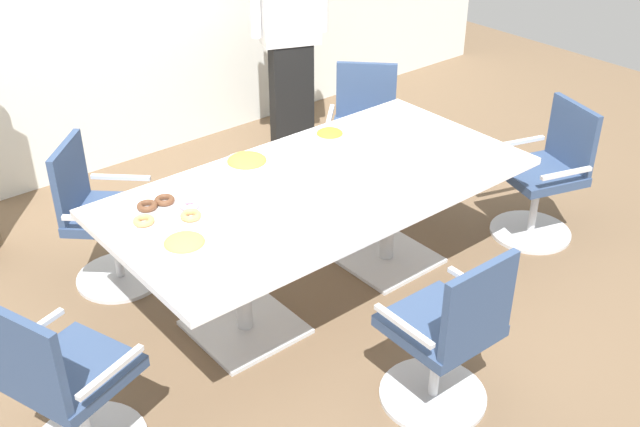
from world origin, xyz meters
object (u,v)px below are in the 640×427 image
object	(u,v)px
snack_bowl_cookies	(185,246)
plate_stack	(359,182)
office_chair_2	(364,136)
conference_table	(320,202)
snack_bowl_chips_orange	(330,136)
napkin_pile	(451,137)
office_chair_1	(545,179)
donut_platter	(167,213)
person_standing_1	(290,31)
office_chair_4	(67,389)
office_chair_3	(104,222)
snack_bowl_chips_yellow	(247,164)
office_chair_0	(447,340)

from	to	relation	value
snack_bowl_cookies	plate_stack	size ratio (longest dim) A/B	1.09
office_chair_2	plate_stack	xyz separation A→B (m)	(-0.97, -1.00, 0.37)
conference_table	snack_bowl_chips_orange	size ratio (longest dim) A/B	13.21
napkin_pile	office_chair_1	bearing A→B (deg)	-28.00
office_chair_2	donut_platter	world-z (taller)	office_chair_2
snack_bowl_chips_orange	person_standing_1	bearing A→B (deg)	61.34
napkin_pile	office_chair_4	bearing A→B (deg)	-176.37
office_chair_3	office_chair_4	world-z (taller)	same
office_chair_2	donut_platter	size ratio (longest dim) A/B	2.46
snack_bowl_cookies	donut_platter	distance (m)	0.36
office_chair_3	napkin_pile	size ratio (longest dim) A/B	5.71
snack_bowl_cookies	plate_stack	world-z (taller)	snack_bowl_cookies
person_standing_1	office_chair_3	bearing A→B (deg)	42.71
snack_bowl_chips_orange	snack_bowl_chips_yellow	distance (m)	0.62
donut_platter	snack_bowl_chips_yellow	bearing A→B (deg)	13.73
person_standing_1	plate_stack	xyz separation A→B (m)	(-0.96, -1.85, -0.22)
office_chair_4	donut_platter	world-z (taller)	office_chair_4
office_chair_1	conference_table	bearing A→B (deg)	93.14
office_chair_1	office_chair_4	distance (m)	3.23
plate_stack	office_chair_3	bearing A→B (deg)	133.35
office_chair_3	plate_stack	world-z (taller)	office_chair_3
conference_table	office_chair_1	distance (m)	1.64
office_chair_4	napkin_pile	world-z (taller)	office_chair_4
office_chair_3	snack_bowl_chips_yellow	distance (m)	0.96
office_chair_4	snack_bowl_cookies	world-z (taller)	office_chair_4
plate_stack	snack_bowl_chips_yellow	bearing A→B (deg)	125.30
person_standing_1	snack_bowl_chips_yellow	world-z (taller)	person_standing_1
snack_bowl_cookies	donut_platter	bearing A→B (deg)	73.39
snack_bowl_cookies	plate_stack	distance (m)	1.08
office_chair_2	snack_bowl_chips_orange	world-z (taller)	office_chair_2
plate_stack	office_chair_0	bearing A→B (deg)	-106.07
conference_table	office_chair_4	size ratio (longest dim) A/B	2.64
office_chair_4	donut_platter	distance (m)	1.01
conference_table	office_chair_3	distance (m)	1.32
office_chair_0	snack_bowl_chips_orange	distance (m)	1.60
conference_table	person_standing_1	distance (m)	2.05
person_standing_1	office_chair_4	bearing A→B (deg)	57.37
snack_bowl_chips_orange	office_chair_1	bearing A→B (deg)	-33.17
office_chair_3	snack_bowl_cookies	size ratio (longest dim) A/B	4.13
snack_bowl_cookies	napkin_pile	distance (m)	1.91
office_chair_4	office_chair_3	bearing A→B (deg)	128.75
snack_bowl_cookies	snack_bowl_chips_orange	world-z (taller)	snack_bowl_chips_orange
office_chair_1	napkin_pile	distance (m)	0.78
office_chair_1	office_chair_2	world-z (taller)	same
snack_bowl_cookies	donut_platter	xyz separation A→B (m)	(0.10, 0.35, -0.02)
office_chair_1	office_chair_4	xyz separation A→B (m)	(-3.23, 0.16, 0.00)
conference_table	office_chair_1	xyz separation A→B (m)	(1.58, -0.42, -0.22)
snack_bowl_chips_yellow	plate_stack	distance (m)	0.65
office_chair_4	napkin_pile	bearing A→B (deg)	74.65
snack_bowl_chips_orange	donut_platter	xyz separation A→B (m)	(-1.22, -0.15, -0.02)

